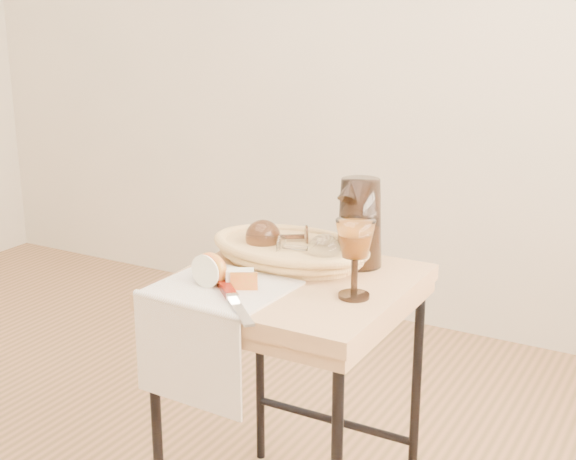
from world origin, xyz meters
The scene contains 10 objects.
side_table centered at (0.58, 0.43, 0.33)m, with size 0.51×0.51×0.65m, color brown, non-canonical shape.
tea_towel centered at (0.48, 0.30, 0.66)m, with size 0.28×0.25×0.01m, color white.
bread_basket centered at (0.52, 0.53, 0.68)m, with size 0.36×0.24×0.05m, color #9F6D3E, non-canonical shape.
goblet_lying_a centered at (0.49, 0.54, 0.71)m, with size 0.14×0.09×0.09m, color brown, non-canonical shape.
goblet_lying_b centered at (0.58, 0.50, 0.70)m, with size 0.12×0.08×0.08m, color white, non-canonical shape.
pitcher centered at (0.67, 0.59, 0.76)m, with size 0.15×0.23×0.25m, color black, non-canonical shape.
wine_goblet centered at (0.75, 0.39, 0.74)m, with size 0.08×0.08×0.17m, color white, non-canonical shape.
apple_half centered at (0.45, 0.30, 0.70)m, with size 0.08×0.04×0.07m, color red.
apple_wedge centered at (0.52, 0.31, 0.68)m, with size 0.06×0.03×0.04m, color white.
table_knife centered at (0.56, 0.23, 0.67)m, with size 0.24×0.03×0.02m, color silver, non-canonical shape.
Camera 1 is at (1.41, -1.06, 1.27)m, focal length 49.93 mm.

